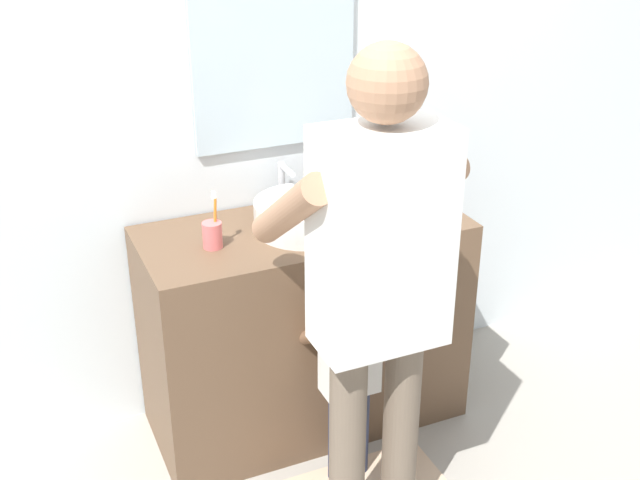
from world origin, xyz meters
The scene contains 9 objects.
ground_plane centered at (0.00, 0.00, 0.00)m, with size 14.00×14.00×0.00m, color #9E998E.
back_wall centered at (0.00, 0.62, 1.35)m, with size 4.40×0.10×2.70m.
vanity_cabinet centered at (0.00, 0.30, 0.43)m, with size 1.23×0.54×0.87m, color brown.
sink_basin centered at (0.00, 0.28, 0.92)m, with size 0.38×0.38×0.11m.
faucet centered at (0.00, 0.51, 0.95)m, with size 0.18×0.14×0.18m.
toothbrush_cup centered at (-0.36, 0.27, 0.92)m, with size 0.07×0.07×0.21m.
soap_bottle centered at (0.33, 0.29, 0.93)m, with size 0.06×0.06×0.17m.
child_toddler centered at (0.00, -0.10, 0.52)m, with size 0.27×0.27×0.86m.
adult_parent centered at (-0.04, -0.37, 1.01)m, with size 0.52×0.55×1.69m.
Camera 1 is at (-1.05, -2.23, 2.12)m, focal length 45.35 mm.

